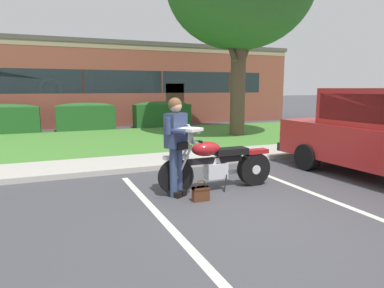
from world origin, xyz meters
The scene contains 12 objects.
ground_plane centered at (0.00, 0.00, 0.00)m, with size 140.00×140.00×0.00m, color #424247.
curb_strip centered at (0.00, 2.87, 0.06)m, with size 60.00×0.20×0.12m, color #B7B2A8.
concrete_walk centered at (0.00, 3.72, 0.04)m, with size 60.00×1.50×0.08m, color #B7B2A8.
grass_lawn centered at (0.00, 7.59, 0.03)m, with size 60.00×6.24×0.06m, color #478433.
stall_stripe_0 centered at (-1.53, 0.20, 0.00)m, with size 0.12×4.40×0.01m, color silver.
stall_stripe_1 centered at (1.33, 0.20, 0.00)m, with size 0.12×4.40×0.01m, color silver.
motorcycle centered at (-0.07, 0.96, 0.49)m, with size 2.24×0.82×1.26m.
rider_person centered at (-0.96, 0.86, 1.01)m, with size 0.60×0.67×1.70m.
handbag centered at (-0.68, 0.46, 0.14)m, with size 0.28×0.13×0.36m.
hedge_center_left centered at (-1.56, 11.09, 0.65)m, with size 2.46×0.90×1.24m.
hedge_center_right centered at (1.96, 11.09, 0.65)m, with size 2.66×0.90×1.24m.
brick_building centered at (-1.48, 16.28, 2.08)m, with size 22.89×8.09×4.15m.
Camera 1 is at (-2.89, -4.53, 1.86)m, focal length 31.86 mm.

